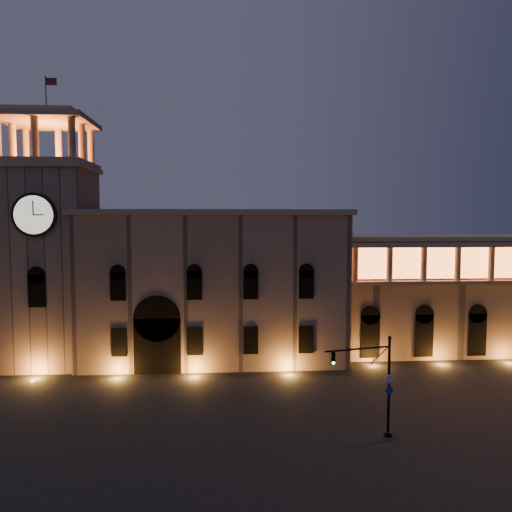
% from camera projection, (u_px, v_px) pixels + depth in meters
% --- Properties ---
extents(ground, '(160.00, 160.00, 0.00)m').
position_uv_depth(ground, '(236.00, 436.00, 38.02)').
color(ground, black).
rests_on(ground, ground).
extents(government_building, '(30.80, 12.80, 17.60)m').
position_uv_depth(government_building, '(214.00, 285.00, 59.06)').
color(government_building, '#8F725D').
rests_on(government_building, ground).
extents(clock_tower, '(9.80, 9.80, 32.40)m').
position_uv_depth(clock_tower, '(51.00, 255.00, 56.63)').
color(clock_tower, '#8F725D').
rests_on(clock_tower, ground).
extents(colonnade_wing, '(40.60, 11.50, 14.50)m').
position_uv_depth(colonnade_wing, '(483.00, 292.00, 63.37)').
color(colonnade_wing, '#896D58').
rests_on(colonnade_wing, ground).
extents(traffic_light, '(5.54, 1.62, 7.77)m').
position_uv_depth(traffic_light, '(378.00, 385.00, 37.52)').
color(traffic_light, black).
rests_on(traffic_light, ground).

